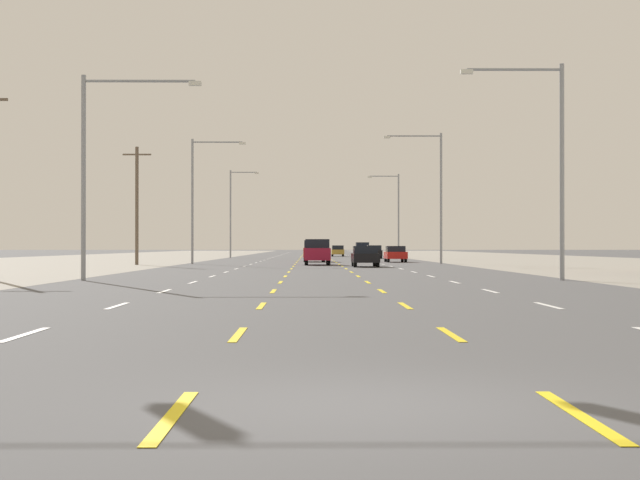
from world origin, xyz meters
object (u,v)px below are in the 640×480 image
(suv_center_turn_midfar, at_px, (314,251))
(hatchback_inner_right_farthest, at_px, (338,251))
(streetlight_left_row_1, at_px, (198,191))
(streetlight_left_row_0, at_px, (98,158))
(streetlight_right_row_1, at_px, (435,188))
(sedan_inner_right_nearest, at_px, (365,256))
(suv_far_right_distant_a, at_px, (362,249))
(streetlight_right_row_0, at_px, (551,153))
(suv_center_turn_near, at_px, (317,252))
(hatchback_center_turn_far, at_px, (314,252))
(sedan_far_right_mid, at_px, (395,254))
(streetlight_right_row_2, at_px, (396,210))
(streetlight_left_row_2, at_px, (233,208))
(hatchback_far_right_farther, at_px, (374,252))

(suv_center_turn_midfar, height_order, hatchback_inner_right_farthest, suv_center_turn_midfar)
(streetlight_left_row_1, bearing_deg, suv_center_turn_midfar, 47.05)
(streetlight_left_row_0, height_order, streetlight_right_row_1, streetlight_right_row_1)
(hatchback_inner_right_farthest, bearing_deg, suv_center_turn_midfar, -94.42)
(streetlight_left_row_1, bearing_deg, sedan_inner_right_nearest, -40.16)
(suv_far_right_distant_a, height_order, streetlight_left_row_0, streetlight_left_row_0)
(suv_center_turn_midfar, xyz_separation_m, streetlight_right_row_0, (9.84, -47.55, 4.38))
(suv_center_turn_near, xyz_separation_m, hatchback_center_turn_far, (-0.05, 36.78, -0.24))
(suv_center_turn_midfar, bearing_deg, streetlight_right_row_1, -46.17)
(suv_far_right_distant_a, height_order, streetlight_right_row_1, streetlight_right_row_1)
(sedan_inner_right_nearest, relative_size, sedan_far_right_mid, 1.00)
(hatchback_inner_right_farthest, bearing_deg, streetlight_right_row_2, -70.17)
(sedan_inner_right_nearest, distance_m, streetlight_right_row_2, 48.98)
(streetlight_left_row_2, bearing_deg, hatchback_far_right_farther, -11.34)
(streetlight_left_row_1, xyz_separation_m, streetlight_right_row_2, (19.49, 37.31, -0.08))
(streetlight_right_row_1, height_order, streetlight_left_row_2, streetlight_right_row_1)
(suv_far_right_distant_a, bearing_deg, streetlight_left_row_1, -105.98)
(streetlight_left_row_0, bearing_deg, sedan_far_right_mid, 69.95)
(suv_center_turn_midfar, relative_size, streetlight_right_row_2, 0.48)
(suv_center_turn_midfar, xyz_separation_m, streetlight_right_row_2, (9.96, 27.06, 4.79))
(streetlight_left_row_1, relative_size, streetlight_right_row_1, 0.95)
(hatchback_far_right_farther, height_order, streetlight_left_row_0, streetlight_left_row_0)
(streetlight_left_row_0, bearing_deg, streetlight_right_row_2, 75.49)
(hatchback_center_turn_far, relative_size, streetlight_right_row_2, 0.38)
(sedan_far_right_mid, relative_size, streetlight_left_row_0, 0.52)
(suv_center_turn_midfar, height_order, streetlight_left_row_0, streetlight_left_row_0)
(suv_far_right_distant_a, bearing_deg, streetlight_right_row_2, -81.89)
(hatchback_inner_right_farthest, height_order, streetlight_left_row_1, streetlight_left_row_1)
(streetlight_right_row_0, bearing_deg, streetlight_left_row_1, 117.44)
(hatchback_center_turn_far, relative_size, hatchback_far_right_farther, 1.00)
(sedan_inner_right_nearest, relative_size, suv_center_turn_near, 0.92)
(sedan_inner_right_nearest, relative_size, streetlight_right_row_2, 0.44)
(streetlight_right_row_1, bearing_deg, sedan_inner_right_nearest, -120.12)
(suv_center_turn_near, xyz_separation_m, suv_far_right_distant_a, (6.86, 62.12, 0.00))
(streetlight_right_row_1, bearing_deg, streetlight_right_row_0, -90.00)
(suv_center_turn_near, relative_size, streetlight_right_row_1, 0.46)
(suv_center_turn_near, xyz_separation_m, suv_center_turn_midfar, (-0.17, 14.52, 0.00))
(sedan_far_right_mid, relative_size, streetlight_right_row_1, 0.42)
(sedan_far_right_mid, xyz_separation_m, hatchback_center_turn_far, (-7.22, 24.07, 0.03))
(streetlight_left_row_0, bearing_deg, streetlight_right_row_0, 0.00)
(hatchback_inner_right_farthest, relative_size, suv_far_right_distant_a, 0.80)
(sedan_far_right_mid, distance_m, hatchback_inner_right_farthest, 46.99)
(streetlight_left_row_1, bearing_deg, streetlight_right_row_1, 0.00)
(streetlight_right_row_0, distance_m, streetlight_left_row_2, 77.13)
(suv_far_right_distant_a, bearing_deg, sedan_inner_right_nearest, -92.96)
(sedan_far_right_mid, distance_m, streetlight_left_row_1, 19.56)
(suv_far_right_distant_a, bearing_deg, hatchback_far_right_farther, -89.79)
(sedan_far_right_mid, relative_size, streetlight_left_row_1, 0.44)
(sedan_inner_right_nearest, height_order, streetlight_left_row_0, streetlight_left_row_0)
(suv_center_turn_midfar, distance_m, hatchback_inner_right_farthest, 45.16)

